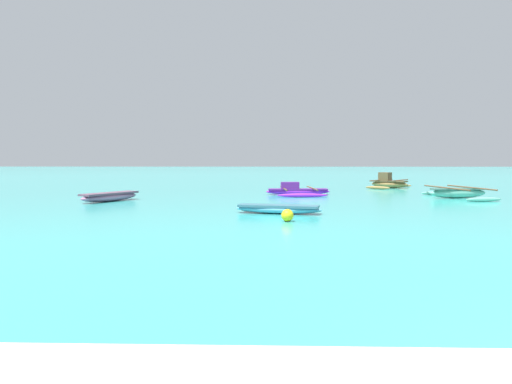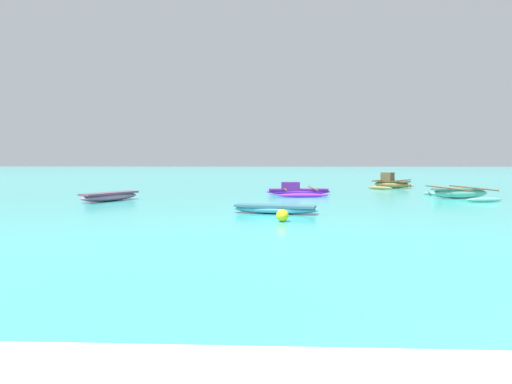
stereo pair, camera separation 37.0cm
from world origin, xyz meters
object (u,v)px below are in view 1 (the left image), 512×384
at_px(moored_boat_2, 110,196).
at_px(moored_boat_0, 297,191).
at_px(moored_boat_1, 278,209).
at_px(moored_boat_3, 458,193).
at_px(moored_boat_4, 389,183).
at_px(mooring_buoy_0, 287,215).

bearing_deg(moored_boat_2, moored_boat_0, -34.54).
distance_m(moored_boat_1, moored_boat_3, 10.91).
xyz_separation_m(moored_boat_4, mooring_buoy_0, (-7.24, -16.45, -0.15)).
xyz_separation_m(moored_boat_0, moored_boat_2, (-8.48, -4.10, 0.00)).
bearing_deg(moored_boat_2, mooring_buoy_0, -100.42).
xyz_separation_m(moored_boat_0, moored_boat_1, (-1.14, -8.48, -0.04)).
xyz_separation_m(moored_boat_2, moored_boat_3, (16.06, 2.18, 0.03)).
bearing_deg(moored_boat_4, moored_boat_0, -99.18).
height_order(moored_boat_3, moored_boat_4, moored_boat_4).
distance_m(moored_boat_3, moored_boat_4, 8.00).
bearing_deg(moored_boat_1, moored_boat_0, 94.69).
distance_m(moored_boat_0, mooring_buoy_0, 10.51).
height_order(moored_boat_2, moored_boat_4, moored_boat_4).
height_order(moored_boat_0, moored_boat_2, moored_boat_0).
bearing_deg(moored_boat_4, mooring_buoy_0, -76.30).
xyz_separation_m(moored_boat_3, mooring_buoy_0, (-8.48, -8.55, -0.07)).
bearing_deg(moored_boat_4, moored_boat_3, -43.61).
relative_size(moored_boat_3, mooring_buoy_0, 11.75).
relative_size(moored_boat_0, moored_boat_1, 1.25).
height_order(moored_boat_2, mooring_buoy_0, moored_boat_2).
xyz_separation_m(moored_boat_1, moored_boat_4, (7.47, 14.46, 0.17)).
bearing_deg(moored_boat_0, moored_boat_1, -101.44).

